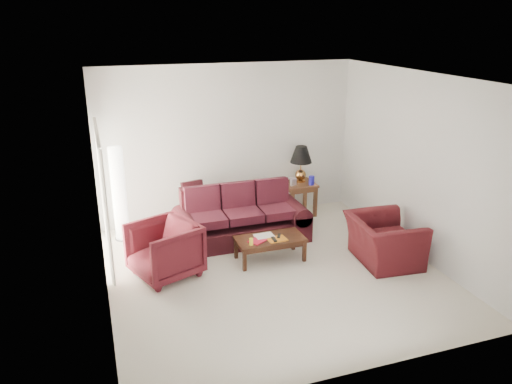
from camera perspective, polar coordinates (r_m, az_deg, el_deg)
floor at (r=7.95m, az=2.00°, el=-9.10°), size 5.00×5.00×0.00m
blinds at (r=8.28m, az=-17.11°, el=-0.62°), size 0.10×2.00×2.16m
sofa at (r=8.80m, az=-1.69°, el=-2.72°), size 2.38×1.10×0.96m
throw_pillow at (r=9.33m, az=-7.25°, el=0.05°), size 0.43×0.27×0.41m
end_table at (r=10.10m, az=4.93°, el=-0.72°), size 0.66×0.66×0.66m
table_lamp at (r=9.97m, az=5.15°, el=3.19°), size 0.53×0.53×0.73m
clock at (r=9.81m, az=4.29°, el=1.13°), size 0.14×0.09×0.13m
blue_canister at (r=9.88m, az=6.37°, el=1.33°), size 0.14×0.14×0.18m
picture_frame at (r=10.03m, az=3.97°, el=1.58°), size 0.14×0.17×0.05m
floor_lamp at (r=9.05m, az=-15.40°, el=-0.19°), size 0.30×0.30×1.73m
armchair_left at (r=7.78m, az=-10.43°, el=-6.53°), size 1.21×1.20×0.86m
armchair_right at (r=8.37m, az=14.39°, el=-5.37°), size 1.10×1.23×0.75m
coffee_table at (r=8.24m, az=1.61°, el=-6.50°), size 1.12×0.56×0.39m
magazine_red at (r=8.03m, az=0.17°, el=-5.59°), size 0.35×0.33×0.02m
magazine_white at (r=8.19m, az=0.96°, el=-5.05°), size 0.32×0.25×0.02m
magazine_orange at (r=8.09m, az=2.39°, el=-5.40°), size 0.32×0.25×0.02m
remote_a at (r=8.04m, az=2.08°, el=-5.41°), size 0.06×0.18×0.02m
remote_b at (r=8.17m, az=2.64°, el=-5.02°), size 0.11×0.16×0.02m
yellow_glass at (r=7.89m, az=-0.56°, el=-5.69°), size 0.07×0.07×0.11m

